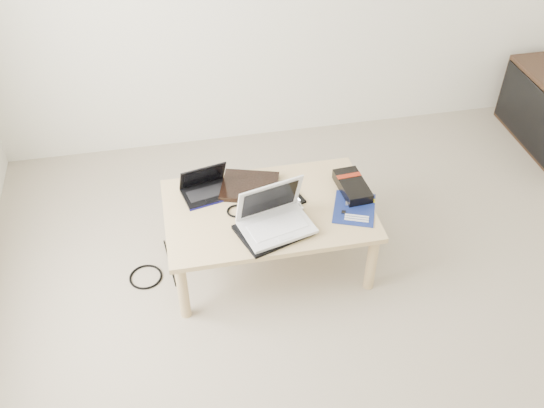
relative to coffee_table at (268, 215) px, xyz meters
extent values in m
plane|color=#B0A58F|center=(0.41, -0.73, -0.35)|extent=(4.00, 4.00, 0.00)
cube|color=tan|center=(0.00, 0.00, 0.03)|extent=(1.10, 0.70, 0.03)
cylinder|color=tan|center=(-0.50, -0.30, -0.17)|extent=(0.06, 0.06, 0.37)
cylinder|color=tan|center=(0.50, -0.30, -0.17)|extent=(0.06, 0.06, 0.37)
cylinder|color=tan|center=(-0.50, 0.30, -0.17)|extent=(0.06, 0.06, 0.37)
cylinder|color=tan|center=(0.50, 0.30, -0.17)|extent=(0.06, 0.06, 0.37)
cube|color=black|center=(1.99, 0.72, -0.10)|extent=(0.02, 0.86, 0.44)
cube|color=black|center=(-0.07, 0.18, 0.06)|extent=(0.37, 0.33, 0.03)
cube|color=black|center=(-0.31, 0.17, 0.06)|extent=(0.29, 0.23, 0.02)
cube|color=black|center=(-0.31, 0.17, 0.07)|extent=(0.23, 0.14, 0.00)
cube|color=black|center=(-0.29, 0.11, 0.07)|extent=(0.06, 0.04, 0.00)
cube|color=black|center=(-0.32, 0.22, 0.14)|extent=(0.27, 0.13, 0.16)
cube|color=black|center=(-0.32, 0.22, 0.14)|extent=(0.22, 0.11, 0.13)
cube|color=#0C0D48|center=(-0.29, 0.09, 0.05)|extent=(0.25, 0.07, 0.01)
cube|color=black|center=(0.06, 0.06, 0.05)|extent=(0.31, 0.26, 0.01)
cube|color=white|center=(0.06, 0.06, 0.06)|extent=(0.24, 0.21, 0.00)
cube|color=silver|center=(0.13, 0.05, 0.06)|extent=(0.10, 0.24, 0.02)
cube|color=#A2A2A7|center=(0.13, 0.05, 0.07)|extent=(0.08, 0.19, 0.00)
cube|color=black|center=(-0.01, -0.18, 0.06)|extent=(0.41, 0.35, 0.02)
cube|color=silver|center=(0.01, -0.18, 0.08)|extent=(0.40, 0.32, 0.02)
cube|color=white|center=(0.01, -0.19, 0.09)|extent=(0.31, 0.20, 0.00)
cube|color=silver|center=(0.03, -0.27, 0.09)|extent=(0.08, 0.05, 0.00)
cube|color=silver|center=(-0.01, -0.10, 0.20)|extent=(0.36, 0.16, 0.23)
cube|color=black|center=(-0.01, -0.10, 0.20)|extent=(0.30, 0.13, 0.18)
cube|color=#0D1655|center=(0.45, -0.10, 0.05)|extent=(0.30, 0.33, 0.01)
cube|color=silver|center=(0.44, -0.05, 0.06)|extent=(0.06, 0.06, 0.01)
cube|color=yellow|center=(0.54, -0.04, 0.06)|extent=(0.09, 0.04, 0.01)
cube|color=yellow|center=(0.53, -0.06, 0.06)|extent=(0.09, 0.04, 0.01)
cube|color=silver|center=(0.44, -0.16, 0.06)|extent=(0.12, 0.05, 0.01)
cube|color=silver|center=(0.44, -0.18, 0.06)|extent=(0.12, 0.05, 0.01)
cube|color=silver|center=(0.43, -0.19, 0.06)|extent=(0.12, 0.05, 0.01)
cube|color=black|center=(0.38, -0.12, 0.06)|extent=(0.03, 0.03, 0.01)
cube|color=black|center=(0.48, 0.05, 0.08)|extent=(0.16, 0.28, 0.06)
cube|color=maroon|center=(0.48, 0.11, 0.11)|extent=(0.14, 0.04, 0.00)
torus|color=black|center=(-0.17, 0.00, 0.05)|extent=(0.10, 0.10, 0.01)
torus|color=black|center=(-0.70, 0.00, -0.35)|extent=(0.23, 0.23, 0.01)
cylinder|color=black|center=(-0.56, 0.09, -0.35)|extent=(0.05, 0.37, 0.01)
camera|label=1|loc=(-0.46, -2.37, 2.18)|focal=40.00mm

